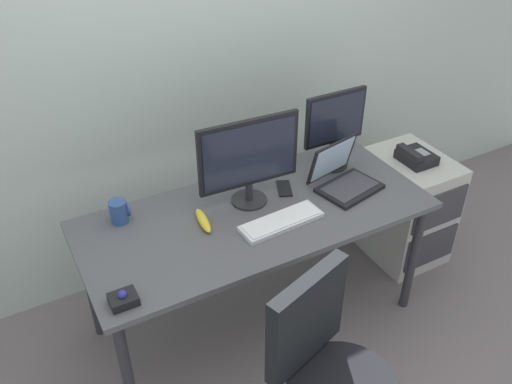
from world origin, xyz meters
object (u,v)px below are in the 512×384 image
at_px(banana, 203,221).
at_px(laptop, 343,177).
at_px(trackball_mouse, 123,299).
at_px(desk_phone, 416,157).
at_px(cell_phone, 284,188).
at_px(keyboard, 281,221).
at_px(file_cabinet, 405,207).
at_px(monitor_main, 249,157).
at_px(coffee_mug, 119,212).
at_px(monitor_side, 335,125).

bearing_deg(banana, laptop, -3.82).
bearing_deg(trackball_mouse, desk_phone, 10.54).
bearing_deg(cell_phone, keyboard, -100.50).
distance_m(cell_phone, banana, 0.49).
bearing_deg(banana, file_cabinet, 1.76).
height_order(file_cabinet, desk_phone, desk_phone).
distance_m(monitor_main, coffee_mug, 0.66).
bearing_deg(monitor_main, file_cabinet, -1.02).
xyz_separation_m(keyboard, trackball_mouse, (-0.81, -0.14, 0.01)).
bearing_deg(monitor_main, laptop, -12.86).
distance_m(monitor_main, monitor_side, 0.57).
distance_m(desk_phone, banana, 1.35).
bearing_deg(desk_phone, monitor_main, 178.10).
distance_m(file_cabinet, trackball_mouse, 1.92).
relative_size(keyboard, coffee_mug, 3.68).
distance_m(file_cabinet, keyboard, 1.13).
height_order(file_cabinet, monitor_main, monitor_main).
bearing_deg(keyboard, coffee_mug, 150.10).
height_order(monitor_side, laptop, monitor_side).
height_order(cell_phone, banana, banana).
bearing_deg(file_cabinet, laptop, -171.02).
bearing_deg(keyboard, laptop, 15.39).
relative_size(keyboard, trackball_mouse, 3.80).
height_order(keyboard, trackball_mouse, trackball_mouse).
xyz_separation_m(monitor_side, keyboard, (-0.51, -0.32, -0.23)).
relative_size(keyboard, cell_phone, 2.94).
relative_size(desk_phone, laptop, 0.55).
distance_m(trackball_mouse, coffee_mug, 0.54).
height_order(monitor_side, banana, monitor_side).
height_order(file_cabinet, cell_phone, cell_phone).
bearing_deg(monitor_main, desk_phone, -1.90).
bearing_deg(banana, keyboard, -28.13).
relative_size(coffee_mug, cell_phone, 0.80).
relative_size(desk_phone, keyboard, 0.48).
bearing_deg(file_cabinet, monitor_side, 168.33).
relative_size(monitor_main, coffee_mug, 4.52).
relative_size(monitor_main, trackball_mouse, 4.67).
bearing_deg(cell_phone, desk_phone, 20.67).
relative_size(monitor_side, cell_phone, 3.04).
xyz_separation_m(coffee_mug, cell_phone, (0.82, -0.14, -0.05)).
distance_m(monitor_side, keyboard, 0.65).
bearing_deg(keyboard, monitor_main, 101.24).
bearing_deg(cell_phone, coffee_mug, -166.19).
relative_size(trackball_mouse, banana, 0.58).
bearing_deg(cell_phone, file_cabinet, 21.78).
xyz_separation_m(monitor_side, cell_phone, (-0.35, -0.08, -0.24)).
bearing_deg(banana, desk_phone, 1.07).
relative_size(keyboard, banana, 2.20).
distance_m(monitor_main, trackball_mouse, 0.88).
bearing_deg(file_cabinet, banana, -178.24).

